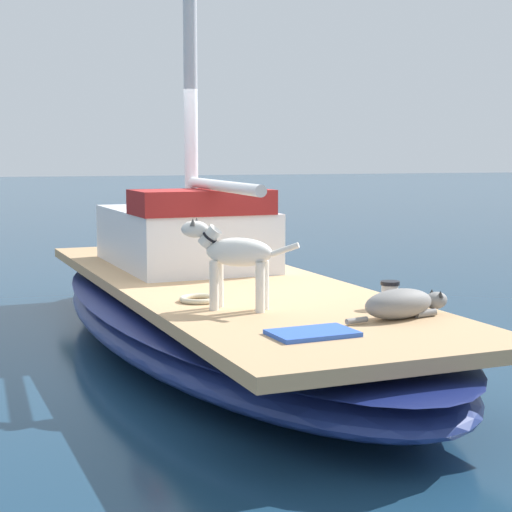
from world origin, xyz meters
name	(u,v)px	position (x,y,z in m)	size (l,w,h in m)	color
ground_plane	(222,349)	(0.00, 0.00, 0.00)	(120.00, 120.00, 0.00)	navy
sailboat_main	(222,314)	(0.00, 0.00, 0.34)	(2.99, 7.39, 0.66)	navy
cabin_house	(185,234)	(-0.08, 1.11, 1.01)	(1.54, 2.31, 0.84)	silver
dog_grey	(403,304)	(0.73, -2.17, 0.77)	(0.94, 0.40, 0.22)	gray
dog_white	(233,255)	(-0.33, -1.44, 1.08)	(0.83, 0.59, 0.70)	silver
deck_winch	(390,295)	(0.84, -1.77, 0.76)	(0.16, 0.16, 0.21)	#B7B7BC
coiled_rope	(199,299)	(-0.50, -1.03, 0.68)	(0.32, 0.32, 0.04)	beige
deck_towel	(313,333)	(-0.11, -2.50, 0.68)	(0.56, 0.36, 0.03)	blue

